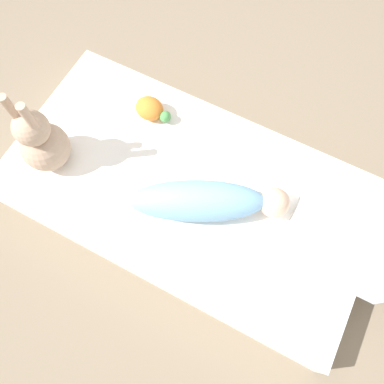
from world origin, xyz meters
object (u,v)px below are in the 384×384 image
(pillow, at_px, (342,239))
(turtle_plush, at_px, (151,109))
(bunny_plush, at_px, (42,142))
(swaddled_baby, at_px, (205,201))

(pillow, relative_size, turtle_plush, 2.38)
(pillow, relative_size, bunny_plush, 0.96)
(swaddled_baby, xyz_separation_m, turtle_plush, (-0.39, 0.27, -0.04))
(swaddled_baby, bearing_deg, bunny_plush, 160.98)
(pillow, bearing_deg, turtle_plush, 169.44)
(pillow, bearing_deg, bunny_plush, -170.23)
(swaddled_baby, distance_m, bunny_plush, 0.65)
(swaddled_baby, height_order, turtle_plush, swaddled_baby)
(pillow, distance_m, bunny_plush, 1.16)
(bunny_plush, distance_m, turtle_plush, 0.45)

